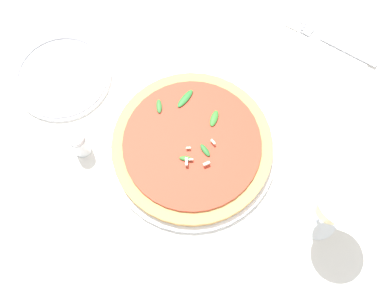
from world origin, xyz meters
name	(u,v)px	position (x,y,z in m)	size (l,w,h in m)	color
ground_plane	(172,160)	(0.00, 0.00, 0.00)	(6.00, 6.00, 0.00)	silver
pizza_arugula_main	(192,146)	(-0.02, -0.04, 0.02)	(0.32, 0.32, 0.05)	white
wine_glass	(337,204)	(-0.29, -0.04, 0.13)	(0.09, 0.09, 0.18)	white
napkin	(334,45)	(-0.15, -0.40, 0.00)	(0.16, 0.11, 0.01)	white
fork	(332,42)	(-0.14, -0.40, 0.01)	(0.21, 0.02, 0.00)	silver
side_plate_white	(62,76)	(0.29, -0.03, 0.01)	(0.20, 0.20, 0.02)	white
shaker_pepper	(79,144)	(0.16, 0.07, 0.03)	(0.03, 0.03, 0.07)	silver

